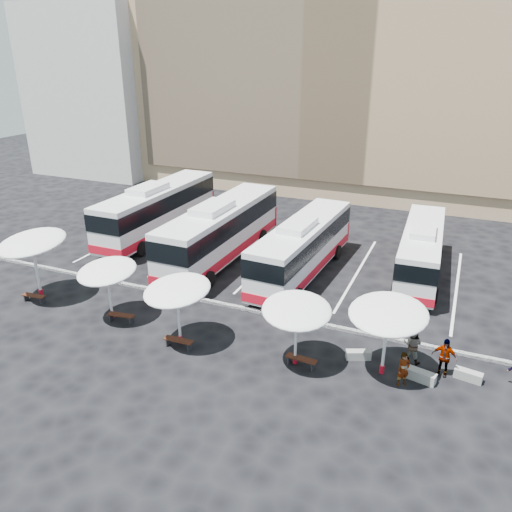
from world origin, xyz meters
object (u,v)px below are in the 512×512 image
at_px(bus_0, 158,208).
at_px(conc_bench_0, 358,355).
at_px(sunshade_1, 107,271).
at_px(bus_2, 303,246).
at_px(passenger_0, 404,369).
at_px(sunshade_0, 32,243).
at_px(wood_bench_1, 121,316).
at_px(sunshade_4, 388,314).
at_px(wood_bench_0, 34,297).
at_px(wood_bench_2, 179,341).
at_px(conc_bench_2, 468,375).
at_px(wood_bench_3, 301,360).
at_px(sunshade_2, 177,290).
at_px(conc_bench_1, 421,376).
at_px(bus_1, 221,230).
at_px(sunshade_3, 297,310).
at_px(passenger_1, 413,345).
at_px(passenger_2, 444,357).
at_px(bus_3, 421,249).

height_order(bus_0, conc_bench_0, bus_0).
relative_size(sunshade_1, conc_bench_0, 3.02).
distance_m(bus_2, passenger_0, 11.97).
distance_m(sunshade_0, wood_bench_1, 6.84).
height_order(sunshade_0, sunshade_4, sunshade_0).
bearing_deg(wood_bench_0, wood_bench_2, -4.96).
bearing_deg(wood_bench_0, conc_bench_0, 4.97).
bearing_deg(conc_bench_2, bus_0, 154.97).
bearing_deg(wood_bench_3, conc_bench_0, 35.74).
bearing_deg(sunshade_4, sunshade_2, -171.99).
distance_m(wood_bench_1, passenger_0, 14.33).
xyz_separation_m(conc_bench_1, passenger_0, (-0.70, -0.62, 0.55)).
xyz_separation_m(bus_1, conc_bench_1, (14.05, -8.88, -1.89)).
bearing_deg(sunshade_0, passenger_0, -0.82).
xyz_separation_m(sunshade_4, conc_bench_2, (3.52, 0.98, -2.75)).
xyz_separation_m(sunshade_3, conc_bench_0, (2.58, 1.50, -2.52)).
height_order(sunshade_2, passenger_1, sunshade_2).
height_order(sunshade_4, passenger_2, sunshade_4).
xyz_separation_m(bus_3, conc_bench_1, (1.37, -11.41, -1.52)).
bearing_deg(wood_bench_2, passenger_1, 17.01).
bearing_deg(wood_bench_0, passenger_0, 1.05).
distance_m(sunshade_3, conc_bench_2, 7.92).
bearing_deg(conc_bench_2, bus_3, 107.21).
height_order(bus_3, conc_bench_2, bus_3).
xyz_separation_m(bus_1, sunshade_3, (8.65, -9.78, 0.60)).
bearing_deg(passenger_0, wood_bench_0, 141.79).
bearing_deg(sunshade_0, bus_2, 34.69).
xyz_separation_m(conc_bench_2, passenger_1, (-2.45, 0.44, 0.68)).
distance_m(bus_0, bus_3, 19.37).
height_order(sunshade_3, sunshade_4, sunshade_4).
bearing_deg(sunshade_4, sunshade_0, -179.33).
xyz_separation_m(bus_2, passenger_0, (7.52, -9.23, -1.15)).
xyz_separation_m(conc_bench_1, passenger_2, (0.81, 0.81, 0.67)).
relative_size(bus_0, sunshade_0, 2.72).
bearing_deg(conc_bench_0, wood_bench_1, -172.94).
bearing_deg(passenger_0, bus_3, 53.97).
bearing_deg(wood_bench_1, sunshade_4, 3.52).
height_order(bus_2, bus_3, bus_2).
relative_size(bus_0, conc_bench_1, 10.19).
distance_m(bus_3, conc_bench_0, 11.03).
bearing_deg(conc_bench_2, passenger_0, -149.90).
height_order(bus_3, passenger_1, bus_3).
relative_size(bus_0, wood_bench_2, 8.78).
bearing_deg(sunshade_0, bus_0, 88.05).
xyz_separation_m(sunshade_4, passenger_1, (1.07, 1.41, -2.07)).
relative_size(bus_2, conc_bench_1, 9.46).
distance_m(bus_1, wood_bench_0, 12.19).
xyz_separation_m(bus_0, conc_bench_2, (22.63, -10.57, -1.88)).
xyz_separation_m(bus_1, bus_2, (5.83, -0.26, -0.19)).
height_order(conc_bench_0, passenger_1, passenger_1).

